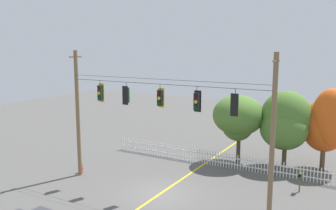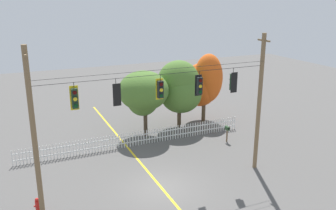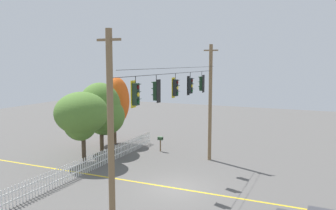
# 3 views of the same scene
# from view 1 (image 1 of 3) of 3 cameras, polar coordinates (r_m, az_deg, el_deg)

# --- Properties ---
(ground) EXTENTS (80.00, 80.00, 0.00)m
(ground) POSITION_cam_1_polar(r_m,az_deg,el_deg) (23.46, -1.14, -13.70)
(ground) COLOR #565451
(lane_centerline_stripe) EXTENTS (0.16, 36.00, 0.01)m
(lane_centerline_stripe) POSITION_cam_1_polar(r_m,az_deg,el_deg) (23.46, -1.14, -13.69)
(lane_centerline_stripe) COLOR gold
(lane_centerline_stripe) RESTS_ON ground
(signal_support_span) EXTENTS (13.79, 1.10, 8.87)m
(signal_support_span) POSITION_cam_1_polar(r_m,az_deg,el_deg) (22.10, -1.18, -2.83)
(signal_support_span) COLOR brown
(signal_support_span) RESTS_ON ground
(traffic_signal_westbound_side) EXTENTS (0.43, 0.38, 1.46)m
(traffic_signal_westbound_side) POSITION_cam_1_polar(r_m,az_deg,el_deg) (24.55, -10.57, 1.90)
(traffic_signal_westbound_side) COLOR black
(traffic_signal_eastbound_side) EXTENTS (0.43, 0.38, 1.44)m
(traffic_signal_eastbound_side) POSITION_cam_1_polar(r_m,az_deg,el_deg) (23.21, -6.56, 1.55)
(traffic_signal_eastbound_side) COLOR black
(traffic_signal_northbound_secondary) EXTENTS (0.43, 0.38, 1.43)m
(traffic_signal_northbound_secondary) POSITION_cam_1_polar(r_m,az_deg,el_deg) (21.85, -1.24, 1.13)
(traffic_signal_northbound_secondary) COLOR black
(traffic_signal_northbound_primary) EXTENTS (0.43, 0.38, 1.48)m
(traffic_signal_northbound_primary) POSITION_cam_1_polar(r_m,az_deg,el_deg) (20.71, 4.54, 0.57)
(traffic_signal_northbound_primary) COLOR black
(traffic_signal_southbound_primary) EXTENTS (0.43, 0.38, 1.48)m
(traffic_signal_southbound_primary) POSITION_cam_1_polar(r_m,az_deg,el_deg) (19.84, 10.48, 0.08)
(traffic_signal_southbound_primary) COLOR black
(white_picket_fence) EXTENTS (17.70, 0.06, 1.13)m
(white_picket_fence) POSITION_cam_1_polar(r_m,az_deg,el_deg) (28.56, 7.25, -8.31)
(white_picket_fence) COLOR white
(white_picket_fence) RESTS_ON ground
(autumn_maple_near_fence) EXTENTS (4.01, 3.97, 5.37)m
(autumn_maple_near_fence) POSITION_cam_1_polar(r_m,az_deg,el_deg) (29.00, 10.95, -1.90)
(autumn_maple_near_fence) COLOR #473828
(autumn_maple_near_fence) RESTS_ON ground
(autumn_maple_mid) EXTENTS (3.77, 3.81, 5.85)m
(autumn_maple_mid) POSITION_cam_1_polar(r_m,az_deg,el_deg) (28.68, 17.90, -2.53)
(autumn_maple_mid) COLOR brown
(autumn_maple_mid) RESTS_ON ground
(autumn_oak_far_east) EXTENTS (3.38, 3.12, 6.18)m
(autumn_oak_far_east) POSITION_cam_1_polar(r_m,az_deg,el_deg) (29.04, 23.65, -2.59)
(autumn_oak_far_east) COLOR brown
(autumn_oak_far_east) RESTS_ON ground
(fire_hydrant) EXTENTS (0.38, 0.22, 0.82)m
(fire_hydrant) POSITION_cam_1_polar(r_m,az_deg,el_deg) (27.56, -13.49, -9.52)
(fire_hydrant) COLOR red
(fire_hydrant) RESTS_ON ground
(roadside_mailbox) EXTENTS (0.25, 0.44, 1.29)m
(roadside_mailbox) POSITION_cam_1_polar(r_m,az_deg,el_deg) (24.74, 20.03, -10.45)
(roadside_mailbox) COLOR brown
(roadside_mailbox) RESTS_ON ground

